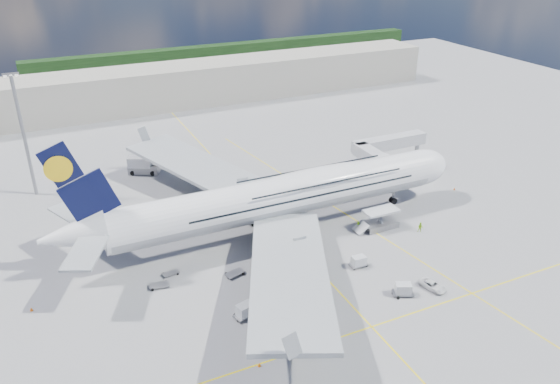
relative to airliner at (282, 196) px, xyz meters
name	(u,v)px	position (x,y,z in m)	size (l,w,h in m)	color
ground	(306,256)	(-0.26, -10.00, -6.87)	(300.00, 300.00, 0.00)	gray
taxi_line_main	(306,256)	(-0.26, -10.00, -6.86)	(0.25, 220.00, 0.01)	yellow
taxi_line_cross	(372,327)	(-0.26, -30.00, -6.86)	(120.00, 0.25, 0.01)	yellow
taxi_line_diag	(346,214)	(13.74, 0.00, -6.86)	(0.25, 100.00, 0.01)	yellow
airliner	(282,196)	(0.00, 0.00, 0.00)	(77.26, 79.15, 23.71)	white
jet_bridge	(384,150)	(29.55, 10.94, -0.02)	(18.80, 12.10, 8.50)	#B7B7BC
cargo_loader	(379,222)	(16.56, -7.11, -5.62)	(8.53, 3.20, 3.67)	silver
light_mast	(24,134)	(-40.26, 35.00, 6.34)	(3.00, 0.70, 25.50)	gray
terminal	(163,87)	(-0.26, 85.00, -0.87)	(180.00, 16.00, 12.00)	#B2AD9E
tree_line	(234,54)	(39.74, 130.00, -2.87)	(160.00, 6.00, 8.00)	#193814
dolly_row_a	(159,285)	(-24.87, -8.12, -6.52)	(3.30, 2.16, 0.45)	gray
dolly_row_b	(245,310)	(-15.42, -20.46, -5.73)	(3.69, 2.60, 2.11)	gray
dolly_row_c	(235,273)	(-13.15, -10.12, -6.52)	(3.44, 2.48, 0.45)	gray
dolly_back	(171,273)	(-22.46, -5.68, -6.58)	(2.77, 1.79, 0.38)	gray
dolly_nose_far	(403,289)	(8.09, -25.83, -5.79)	(3.58, 2.88, 2.01)	gray
dolly_nose_near	(359,261)	(6.16, -16.43, -5.85)	(3.03, 1.66, 1.89)	gray
baggage_tug	(300,275)	(-4.18, -15.60, -6.07)	(3.18, 2.38, 1.80)	white
catering_truck_inner	(239,204)	(-4.64, 9.92, -5.25)	(6.08, 3.29, 3.44)	gray
catering_truck_outer	(143,166)	(-17.53, 36.00, -4.94)	(7.53, 5.31, 4.14)	gray
service_van	(433,285)	(13.20, -26.48, -6.26)	(2.01, 4.36, 1.21)	silver
crew_nose	(400,183)	(30.55, 5.66, -5.98)	(0.65, 0.43, 1.78)	#A3FF1A
crew_loader	(420,227)	(22.42, -11.67, -5.88)	(0.96, 0.75, 1.98)	#95DB17
crew_wing	(287,268)	(-5.10, -12.82, -6.10)	(0.90, 0.38, 1.54)	#C4E317
crew_van	(358,225)	(12.65, -6.07, -6.00)	(0.85, 0.55, 1.74)	#A6F519
crew_tug	(322,286)	(-2.50, -19.76, -5.88)	(1.27, 0.73, 1.97)	#D3EF19
cone_nose	(454,189)	(40.28, -0.40, -6.61)	(0.42, 0.42, 0.54)	orange
cone_wing_left_inner	(229,221)	(-7.99, 6.43, -6.60)	(0.44, 0.44, 0.56)	orange
cone_wing_left_outer	(164,200)	(-17.03, 20.34, -6.59)	(0.45, 0.45, 0.57)	orange
cone_wing_right_inner	(255,260)	(-8.73, -7.86, -6.61)	(0.43, 0.43, 0.55)	orange
cone_wing_right_outer	(259,364)	(-17.48, -30.33, -6.59)	(0.45, 0.45, 0.57)	orange
cone_tail	(31,309)	(-43.21, -6.03, -6.58)	(0.47, 0.47, 0.60)	orange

